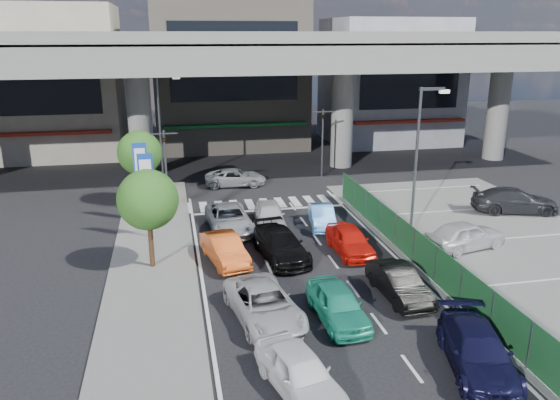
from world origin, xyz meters
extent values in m
plane|color=black|center=(0.00, 0.00, 0.00)|extent=(120.00, 120.00, 0.00)
cube|color=slate|center=(11.00, 2.00, 0.03)|extent=(12.00, 28.00, 0.06)
cube|color=slate|center=(-7.00, 4.00, 0.06)|extent=(4.00, 30.00, 0.12)
cylinder|color=slate|center=(-8.00, 22.00, 4.00)|extent=(1.80, 1.80, 8.00)
cylinder|color=slate|center=(8.00, 22.00, 4.00)|extent=(1.80, 1.80, 8.00)
cylinder|color=slate|center=(22.00, 22.00, 4.00)|extent=(1.80, 1.80, 8.00)
cube|color=slate|center=(0.00, 22.00, 9.00)|extent=(64.00, 14.00, 2.00)
cube|color=slate|center=(0.00, 15.20, 10.30)|extent=(64.00, 0.40, 0.90)
cube|color=slate|center=(0.00, 28.80, 10.30)|extent=(64.00, 0.40, 0.90)
cube|color=gray|center=(-16.00, 32.00, 6.50)|extent=(12.00, 10.00, 13.00)
cube|color=maroon|center=(-16.00, 26.90, 2.80)|extent=(10.80, 1.60, 0.25)
cube|color=black|center=(-16.00, 26.98, 7.15)|extent=(9.60, 0.10, 5.85)
cube|color=gray|center=(0.00, 33.00, 7.50)|extent=(14.00, 10.00, 15.00)
cube|color=#125C26|center=(0.00, 27.90, 2.80)|extent=(12.60, 1.60, 0.25)
cube|color=black|center=(0.00, 27.98, 8.25)|extent=(11.20, 0.10, 6.75)
cube|color=gray|center=(16.00, 32.00, 6.00)|extent=(12.00, 10.00, 12.00)
cube|color=maroon|center=(16.00, 26.90, 2.80)|extent=(10.80, 1.60, 0.25)
cube|color=black|center=(16.00, 26.98, 6.60)|extent=(9.60, 0.10, 5.40)
cylinder|color=#595B60|center=(-6.20, 12.00, 2.60)|extent=(0.14, 0.14, 5.20)
cube|color=#595B60|center=(-6.20, 12.00, 5.00)|extent=(1.60, 0.08, 0.08)
imported|color=black|center=(-6.20, 12.00, 4.70)|extent=(0.26, 1.24, 0.50)
cylinder|color=#595B60|center=(5.50, 19.00, 2.60)|extent=(0.14, 0.14, 5.20)
cube|color=#595B60|center=(5.50, 19.00, 5.00)|extent=(1.60, 0.08, 0.08)
imported|color=black|center=(5.50, 19.00, 4.70)|extent=(0.26, 1.24, 0.50)
cylinder|color=#595B60|center=(7.00, 6.00, 4.00)|extent=(0.16, 0.16, 8.00)
cube|color=#595B60|center=(7.60, 6.00, 7.90)|extent=(1.40, 0.15, 0.15)
cube|color=silver|center=(8.30, 6.00, 7.75)|extent=(0.50, 0.22, 0.18)
cylinder|color=#595B60|center=(-6.50, 18.00, 4.00)|extent=(0.16, 0.16, 8.00)
cube|color=#595B60|center=(-5.90, 18.00, 7.90)|extent=(1.40, 0.15, 0.15)
cube|color=silver|center=(-5.20, 18.00, 7.75)|extent=(0.50, 0.22, 0.18)
cylinder|color=#595B60|center=(-7.20, 8.00, 1.10)|extent=(0.10, 0.10, 2.20)
cube|color=#163C99|center=(-7.20, 8.00, 3.20)|extent=(0.80, 0.12, 3.00)
cube|color=white|center=(-7.20, 7.93, 3.20)|extent=(0.60, 0.02, 2.40)
cylinder|color=#595B60|center=(-7.60, 11.00, 1.10)|extent=(0.10, 0.10, 2.20)
cube|color=#163C99|center=(-7.60, 11.00, 3.20)|extent=(0.80, 0.12, 3.00)
cube|color=white|center=(-7.60, 10.93, 3.20)|extent=(0.60, 0.02, 2.40)
cylinder|color=#382314|center=(-7.00, 4.00, 1.20)|extent=(0.24, 0.24, 2.40)
sphere|color=#1C4C15|center=(-7.00, 4.00, 3.40)|extent=(2.80, 2.80, 2.80)
cylinder|color=#382314|center=(-7.80, 14.50, 1.20)|extent=(0.24, 0.24, 2.40)
sphere|color=#1C4C15|center=(-7.80, 14.50, 3.40)|extent=(2.80, 2.80, 2.80)
imported|color=white|center=(-2.34, -6.40, 0.69)|extent=(2.60, 4.33, 1.38)
imported|color=black|center=(3.67, -6.44, 0.69)|extent=(3.01, 5.05, 1.37)
imported|color=silver|center=(-2.65, -1.85, 0.67)|extent=(2.96, 5.13, 1.34)
imported|color=teal|center=(0.12, -2.43, 0.69)|extent=(1.84, 4.13, 1.38)
imported|color=black|center=(3.19, -1.10, 0.66)|extent=(1.58, 4.04, 1.31)
imported|color=#CC4F1A|center=(-3.57, 4.03, 0.67)|extent=(2.23, 4.30, 1.35)
imported|color=black|center=(-0.80, 4.04, 0.69)|extent=(2.53, 4.97, 1.38)
imported|color=red|center=(2.73, 3.92, 0.69)|extent=(1.74, 4.07, 1.37)
imported|color=#B2B5BA|center=(-2.87, 8.44, 0.69)|extent=(2.53, 5.05, 1.37)
imported|color=silver|center=(-0.51, 8.64, 0.69)|extent=(2.01, 4.19, 1.38)
imported|color=#559DE5|center=(2.43, 8.03, 0.61)|extent=(1.84, 3.84, 1.21)
imported|color=#999DA0|center=(-1.35, 17.66, 0.61)|extent=(4.55, 2.38, 1.22)
imported|color=silver|center=(8.62, 3.14, 0.80)|extent=(4.64, 2.72, 1.48)
imported|color=#28292D|center=(14.74, 8.03, 0.80)|extent=(5.47, 3.35, 1.48)
cone|color=#F1420D|center=(6.68, 3.88, 0.44)|extent=(0.40, 0.40, 0.76)
camera|label=1|loc=(-5.82, -20.48, 10.71)|focal=35.00mm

